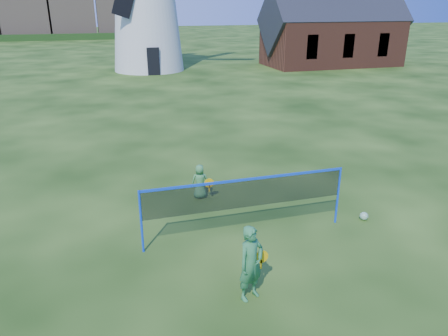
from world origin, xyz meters
TOP-DOWN VIEW (x-y plane):
  - ground at (0.00, 0.00)m, footprint 220.00×220.00m
  - chapel at (18.54, 27.36)m, footprint 12.63×6.12m
  - badminton_net at (0.48, -0.41)m, footprint 5.05×0.05m
  - player_girl at (-0.19, -2.65)m, footprint 0.75×0.57m
  - player_boy at (-0.06, 2.10)m, footprint 0.64×0.44m
  - play_ball at (3.78, -0.50)m, footprint 0.22×0.22m

SIDE VIEW (x-z plane):
  - ground at x=0.00m, z-range 0.00..0.00m
  - play_ball at x=3.78m, z-range 0.00..0.22m
  - player_boy at x=-0.06m, z-range 0.00..1.03m
  - player_girl at x=-0.19m, z-range 0.00..1.55m
  - badminton_net at x=0.48m, z-range 0.36..1.91m
  - chapel at x=18.54m, z-range -2.33..8.34m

